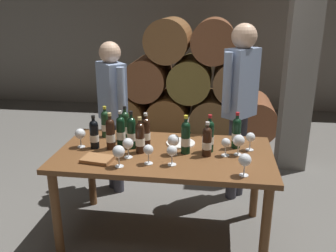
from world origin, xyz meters
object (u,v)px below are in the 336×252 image
(tasting_notebook, at_px, (97,159))
(wine_bottle_5, at_px, (105,124))
(wine_bottle_6, at_px, (111,134))
(wine_glass_4, at_px, (80,134))
(wine_bottle_7, at_px, (186,137))
(wine_glass_0, at_px, (148,150))
(wine_bottle_4, at_px, (236,133))
(wine_glass_3, at_px, (245,160))
(wine_bottle_9, at_px, (132,132))
(wine_bottle_2, at_px, (209,136))
(wine_bottle_8, at_px, (121,131))
(wine_glass_6, at_px, (226,143))
(wine_bottle_11, at_px, (125,125))
(wine_glass_8, at_px, (250,138))
(wine_glass_5, at_px, (173,141))
(wine_glass_2, at_px, (172,151))
(wine_bottle_1, at_px, (146,132))
(wine_bottle_3, at_px, (140,137))
(wine_glass_7, at_px, (128,144))
(wine_bottle_10, at_px, (207,141))
(wine_bottle_0, at_px, (94,134))
(sommelier_presenting, at_px, (240,97))
(dining_table, at_px, (165,162))
(wine_glass_9, at_px, (119,152))
(serving_plate, at_px, (181,143))
(taster_seated_left, at_px, (113,105))

(tasting_notebook, bearing_deg, wine_bottle_5, 108.11)
(wine_bottle_6, relative_size, wine_glass_4, 1.90)
(wine_bottle_7, height_order, wine_glass_0, wine_bottle_7)
(wine_bottle_4, distance_m, wine_glass_3, 0.51)
(wine_bottle_4, height_order, wine_bottle_9, wine_bottle_9)
(wine_bottle_2, relative_size, wine_bottle_5, 1.09)
(wine_bottle_8, relative_size, wine_glass_6, 2.09)
(wine_bottle_11, relative_size, wine_glass_4, 1.89)
(wine_bottle_7, xyz_separation_m, wine_glass_8, (0.50, 0.13, -0.03))
(wine_bottle_7, height_order, wine_glass_5, wine_bottle_7)
(wine_glass_2, bearing_deg, wine_bottle_11, 135.43)
(wine_bottle_1, relative_size, wine_glass_2, 1.89)
(wine_bottle_3, relative_size, wine_glass_7, 1.86)
(wine_bottle_3, bearing_deg, wine_bottle_10, 0.89)
(wine_glass_6, bearing_deg, wine_bottle_0, 179.14)
(wine_bottle_5, distance_m, wine_glass_0, 0.70)
(wine_bottle_3, relative_size, wine_bottle_11, 0.97)
(wine_glass_0, distance_m, sommelier_presenting, 1.22)
(wine_bottle_2, xyz_separation_m, wine_glass_7, (-0.60, -0.21, -0.02))
(wine_glass_6, height_order, wine_glass_8, wine_glass_8)
(dining_table, relative_size, wine_glass_0, 11.37)
(wine_glass_5, height_order, wine_glass_9, wine_glass_5)
(wine_bottle_0, height_order, wine_glass_7, wine_bottle_0)
(wine_bottle_5, height_order, wine_bottle_9, wine_bottle_9)
(wine_bottle_3, xyz_separation_m, wine_glass_3, (0.79, -0.30, -0.01))
(wine_bottle_0, xyz_separation_m, wine_glass_7, (0.32, -0.15, -0.01))
(wine_glass_6, relative_size, wine_glass_8, 0.98)
(dining_table, xyz_separation_m, wine_glass_4, (-0.69, 0.01, 0.20))
(dining_table, bearing_deg, serving_plate, 60.29)
(wine_bottle_2, distance_m, wine_bottle_11, 0.74)
(wine_bottle_5, xyz_separation_m, tasting_notebook, (0.09, -0.52, -0.11))
(wine_glass_8, bearing_deg, tasting_notebook, -161.94)
(wine_glass_4, xyz_separation_m, serving_plate, (0.80, 0.18, -0.11))
(wine_bottle_1, bearing_deg, serving_plate, 17.51)
(wine_bottle_7, bearing_deg, wine_bottle_8, 171.90)
(dining_table, xyz_separation_m, wine_bottle_10, (0.33, -0.03, 0.21))
(taster_seated_left, bearing_deg, wine_glass_5, -47.28)
(wine_bottle_8, distance_m, wine_bottle_10, 0.71)
(wine_bottle_3, height_order, wine_bottle_5, wine_bottle_3)
(wine_bottle_0, height_order, wine_glass_4, wine_bottle_0)
(wine_glass_0, bearing_deg, wine_bottle_7, 43.30)
(wine_bottle_4, distance_m, wine_bottle_6, 1.01)
(wine_glass_6, bearing_deg, dining_table, 178.81)
(wine_glass_5, distance_m, wine_glass_7, 0.35)
(wine_bottle_3, height_order, wine_bottle_10, wine_bottle_3)
(wine_bottle_0, xyz_separation_m, taster_seated_left, (-0.05, 0.71, 0.04))
(taster_seated_left, bearing_deg, wine_glass_7, -66.93)
(wine_glass_2, xyz_separation_m, tasting_notebook, (-0.56, -0.01, -0.09))
(wine_glass_4, bearing_deg, wine_glass_8, 5.26)
(wine_bottle_4, bearing_deg, wine_bottle_3, -164.58)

